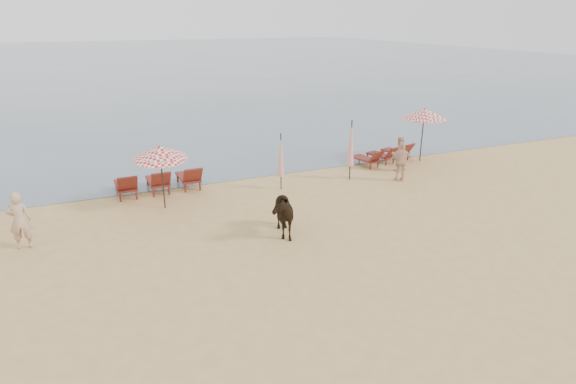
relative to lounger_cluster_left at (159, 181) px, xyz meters
name	(u,v)px	position (x,y,z in m)	size (l,w,h in m)	color
ground	(366,294)	(3.57, -9.79, -0.49)	(120.00, 120.00, 0.00)	tan
sea	(113,59)	(3.57, 70.21, -0.49)	(160.00, 140.00, 0.06)	#51606B
lounger_cluster_left	(159,181)	(0.00, 0.00, 0.00)	(3.28, 1.98, 0.71)	maroon
lounger_cluster_right	(384,154)	(10.66, -0.04, -0.07)	(3.09, 2.26, 0.61)	maroon
umbrella_open_left_b	(160,152)	(-0.09, -1.80, 1.63)	(1.92, 1.96, 2.45)	black
umbrella_open_right	(424,114)	(12.49, -0.46, 1.83)	(2.12, 2.12, 2.58)	black
umbrella_closed_left	(281,155)	(4.64, -1.58, 0.95)	(0.29, 0.29, 2.34)	black
umbrella_closed_right	(351,143)	(7.86, -1.58, 1.11)	(0.32, 0.32, 2.61)	black
cow	(280,212)	(2.94, -5.58, 0.28)	(0.84, 1.83, 1.55)	black
beachgoer_left	(20,220)	(-4.60, -3.41, 0.41)	(0.66, 0.43, 1.81)	tan
beachgoer_right_a	(399,154)	(10.57, -1.33, 0.29)	(0.77, 0.60, 1.57)	tan
beachgoer_right_b	(401,162)	(9.75, -2.62, 0.37)	(1.01, 0.42, 1.72)	#D8A687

